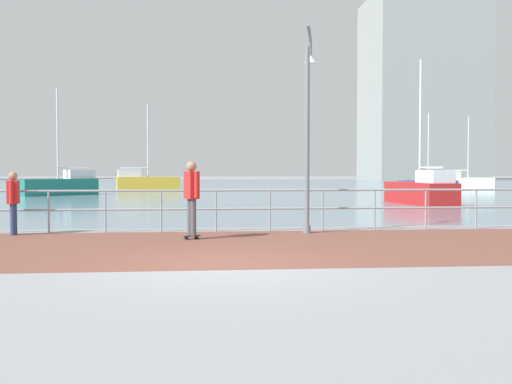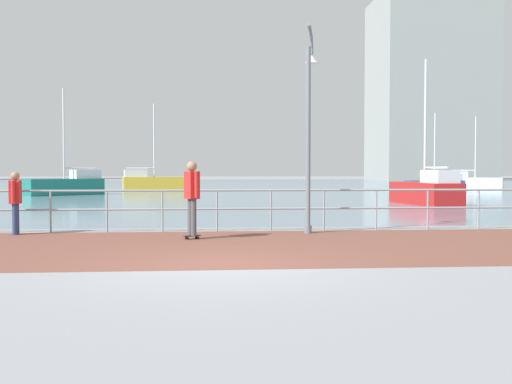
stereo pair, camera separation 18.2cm
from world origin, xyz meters
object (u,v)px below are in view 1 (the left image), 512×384
(sailboat_red, at_px, (430,185))
(bystander, at_px, (13,198))
(sailboat_navy, at_px, (61,185))
(lamppost, at_px, (308,118))
(sailboat_teal, at_px, (421,191))
(sailboat_white, at_px, (466,182))
(skateboarder, at_px, (192,192))
(sailboat_blue, at_px, (146,182))

(sailboat_red, bearing_deg, bystander, -128.90)
(sailboat_navy, bearing_deg, lamppost, -63.97)
(sailboat_teal, bearing_deg, bystander, -141.88)
(sailboat_red, height_order, sailboat_teal, sailboat_teal)
(sailboat_white, height_order, sailboat_teal, sailboat_teal)
(sailboat_navy, bearing_deg, skateboarder, -70.81)
(lamppost, bearing_deg, sailboat_navy, 116.03)
(bystander, height_order, sailboat_teal, sailboat_teal)
(bystander, relative_size, sailboat_blue, 0.22)
(sailboat_blue, bearing_deg, sailboat_navy, -115.39)
(lamppost, relative_size, sailboat_red, 0.92)
(sailboat_red, distance_m, sailboat_blue, 22.11)
(lamppost, distance_m, skateboarder, 3.65)
(bystander, bearing_deg, skateboarder, -16.84)
(lamppost, bearing_deg, bystander, 179.26)
(skateboarder, distance_m, sailboat_teal, 16.62)
(lamppost, xyz_separation_m, sailboat_blue, (-7.14, 33.37, -2.24))
(bystander, distance_m, sailboat_white, 44.32)
(bystander, height_order, sailboat_red, sailboat_red)
(sailboat_navy, bearing_deg, bystander, -79.56)
(sailboat_red, relative_size, sailboat_blue, 0.81)
(skateboarder, height_order, sailboat_teal, sailboat_teal)
(skateboarder, bearing_deg, sailboat_white, 56.94)
(lamppost, xyz_separation_m, sailboat_red, (13.76, 26.16, -2.36))
(bystander, relative_size, sailboat_red, 0.27)
(sailboat_blue, bearing_deg, sailboat_red, -19.04)
(skateboarder, xyz_separation_m, sailboat_navy, (-8.73, 25.08, -0.43))
(sailboat_white, height_order, sailboat_blue, sailboat_blue)
(lamppost, relative_size, sailboat_blue, 0.75)
(sailboat_white, relative_size, sailboat_teal, 0.93)
(sailboat_red, xyz_separation_m, sailboat_navy, (-25.41, -2.30, 0.11))
(bystander, height_order, sailboat_blue, sailboat_blue)
(skateboarder, xyz_separation_m, sailboat_white, (23.36, 35.89, -0.48))
(sailboat_navy, relative_size, sailboat_blue, 0.98)
(sailboat_teal, bearing_deg, skateboarder, -128.93)
(skateboarder, distance_m, sailboat_white, 42.83)
(lamppost, xyz_separation_m, sailboat_white, (20.44, 34.67, -2.31))
(skateboarder, bearing_deg, lamppost, 22.72)
(bystander, xyz_separation_m, sailboat_teal, (14.79, 11.61, -0.26))
(sailboat_red, relative_size, sailboat_navy, 0.83)
(lamppost, relative_size, bystander, 3.39)
(bystander, distance_m, sailboat_blue, 33.28)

